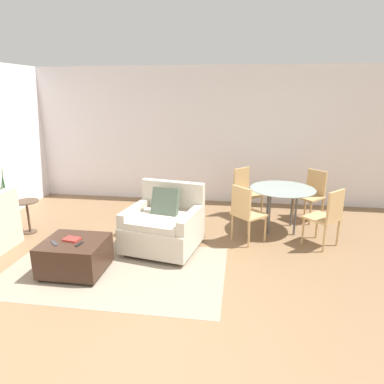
{
  "coord_description": "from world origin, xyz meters",
  "views": [
    {
      "loc": [
        0.94,
        -2.98,
        2.24
      ],
      "look_at": [
        0.21,
        2.06,
        0.75
      ],
      "focal_mm": 32.0,
      "sensor_mm": 36.0,
      "label": 1
    }
  ],
  "objects_px": {
    "book_stack": "(72,239)",
    "dining_chair_far_right": "(312,192)",
    "armchair": "(164,225)",
    "dining_chair_near_right": "(328,214)",
    "potted_plant": "(6,214)",
    "side_table": "(27,211)",
    "tv_remote_secondary": "(79,244)",
    "tv_remote_primary": "(54,243)",
    "dining_chair_near_left": "(245,210)",
    "dining_chair_far_left": "(245,189)",
    "ottoman": "(75,255)",
    "dining_table": "(282,193)"
  },
  "relations": [
    {
      "from": "ottoman",
      "to": "dining_chair_near_right",
      "type": "xyz_separation_m",
      "value": [
        3.36,
        1.24,
        0.28
      ]
    },
    {
      "from": "dining_table",
      "to": "dining_chair_near_left",
      "type": "bearing_deg",
      "value": -135.0
    },
    {
      "from": "book_stack",
      "to": "tv_remote_secondary",
      "type": "height_order",
      "value": "book_stack"
    },
    {
      "from": "side_table",
      "to": "dining_chair_far_left",
      "type": "distance_m",
      "value": 3.76
    },
    {
      "from": "potted_plant",
      "to": "dining_chair_near_left",
      "type": "distance_m",
      "value": 3.99
    },
    {
      "from": "book_stack",
      "to": "dining_chair_far_left",
      "type": "xyz_separation_m",
      "value": [
        2.19,
        2.42,
        0.07
      ]
    },
    {
      "from": "armchair",
      "to": "dining_chair_far_left",
      "type": "distance_m",
      "value": 1.99
    },
    {
      "from": "side_table",
      "to": "dining_chair_far_left",
      "type": "bearing_deg",
      "value": 20.7
    },
    {
      "from": "book_stack",
      "to": "tv_remote_primary",
      "type": "height_order",
      "value": "book_stack"
    },
    {
      "from": "book_stack",
      "to": "dining_chair_far_right",
      "type": "xyz_separation_m",
      "value": [
        3.39,
        2.42,
        0.07
      ]
    },
    {
      "from": "tv_remote_secondary",
      "to": "dining_chair_near_right",
      "type": "bearing_deg",
      "value": 22.39
    },
    {
      "from": "armchair",
      "to": "ottoman",
      "type": "relative_size",
      "value": 1.5
    },
    {
      "from": "tv_remote_secondary",
      "to": "dining_chair_far_right",
      "type": "xyz_separation_m",
      "value": [
        3.24,
        2.53,
        0.08
      ]
    },
    {
      "from": "book_stack",
      "to": "ottoman",
      "type": "bearing_deg",
      "value": -33.05
    },
    {
      "from": "potted_plant",
      "to": "tv_remote_primary",
      "type": "bearing_deg",
      "value": -38.69
    },
    {
      "from": "armchair",
      "to": "dining_chair_near_right",
      "type": "xyz_separation_m",
      "value": [
        2.38,
        0.39,
        0.16
      ]
    },
    {
      "from": "dining_chair_far_left",
      "to": "ottoman",
      "type": "bearing_deg",
      "value": -131.51
    },
    {
      "from": "book_stack",
      "to": "dining_chair_near_right",
      "type": "bearing_deg",
      "value": 19.77
    },
    {
      "from": "book_stack",
      "to": "side_table",
      "type": "bearing_deg",
      "value": 140.68
    },
    {
      "from": "potted_plant",
      "to": "dining_chair_far_left",
      "type": "height_order",
      "value": "potted_plant"
    },
    {
      "from": "ottoman",
      "to": "dining_table",
      "type": "height_order",
      "value": "dining_table"
    },
    {
      "from": "side_table",
      "to": "tv_remote_secondary",
      "type": "bearing_deg",
      "value": -39.06
    },
    {
      "from": "potted_plant",
      "to": "dining_chair_far_left",
      "type": "xyz_separation_m",
      "value": [
        3.98,
        1.25,
        0.24
      ]
    },
    {
      "from": "tv_remote_primary",
      "to": "dining_chair_near_left",
      "type": "distance_m",
      "value": 2.72
    },
    {
      "from": "book_stack",
      "to": "tv_remote_secondary",
      "type": "bearing_deg",
      "value": -36.79
    },
    {
      "from": "potted_plant",
      "to": "side_table",
      "type": "height_order",
      "value": "potted_plant"
    },
    {
      "from": "dining_table",
      "to": "dining_chair_far_left",
      "type": "distance_m",
      "value": 0.86
    },
    {
      "from": "potted_plant",
      "to": "book_stack",
      "type": "bearing_deg",
      "value": -33.15
    },
    {
      "from": "dining_chair_near_right",
      "to": "dining_chair_far_right",
      "type": "height_order",
      "value": "same"
    },
    {
      "from": "armchair",
      "to": "dining_chair_near_left",
      "type": "height_order",
      "value": "armchair"
    },
    {
      "from": "tv_remote_primary",
      "to": "dining_chair_far_left",
      "type": "relative_size",
      "value": 0.16
    },
    {
      "from": "book_stack",
      "to": "side_table",
      "type": "distance_m",
      "value": 1.72
    },
    {
      "from": "tv_remote_secondary",
      "to": "dining_chair_near_right",
      "type": "height_order",
      "value": "dining_chair_near_right"
    },
    {
      "from": "armchair",
      "to": "dining_chair_far_left",
      "type": "xyz_separation_m",
      "value": [
        1.18,
        1.59,
        0.16
      ]
    },
    {
      "from": "ottoman",
      "to": "dining_chair_near_left",
      "type": "bearing_deg",
      "value": 29.87
    },
    {
      "from": "armchair",
      "to": "side_table",
      "type": "xyz_separation_m",
      "value": [
        -2.34,
        0.26,
        0.02
      ]
    },
    {
      "from": "armchair",
      "to": "ottoman",
      "type": "distance_m",
      "value": 1.3
    },
    {
      "from": "dining_chair_near_right",
      "to": "potted_plant",
      "type": "bearing_deg",
      "value": -179.46
    },
    {
      "from": "dining_table",
      "to": "book_stack",
      "type": "bearing_deg",
      "value": -146.92
    },
    {
      "from": "dining_chair_far_left",
      "to": "dining_chair_near_right",
      "type": "bearing_deg",
      "value": -45.0
    },
    {
      "from": "armchair",
      "to": "tv_remote_secondary",
      "type": "xyz_separation_m",
      "value": [
        -0.86,
        -0.95,
        0.08
      ]
    },
    {
      "from": "dining_chair_near_left",
      "to": "book_stack",
      "type": "bearing_deg",
      "value": -150.92
    },
    {
      "from": "book_stack",
      "to": "dining_chair_far_left",
      "type": "distance_m",
      "value": 3.26
    },
    {
      "from": "armchair",
      "to": "dining_chair_near_right",
      "type": "distance_m",
      "value": 2.42
    },
    {
      "from": "book_stack",
      "to": "tv_remote_secondary",
      "type": "relative_size",
      "value": 1.61
    },
    {
      "from": "ottoman",
      "to": "side_table",
      "type": "relative_size",
      "value": 1.41
    },
    {
      "from": "side_table",
      "to": "potted_plant",
      "type": "bearing_deg",
      "value": 169.92
    },
    {
      "from": "tv_remote_primary",
      "to": "tv_remote_secondary",
      "type": "bearing_deg",
      "value": 3.46
    },
    {
      "from": "armchair",
      "to": "tv_remote_secondary",
      "type": "bearing_deg",
      "value": -132.18
    },
    {
      "from": "tv_remote_primary",
      "to": "tv_remote_secondary",
      "type": "distance_m",
      "value": 0.32
    }
  ]
}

